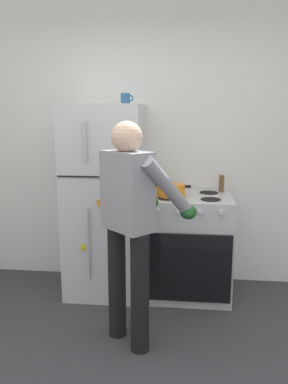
# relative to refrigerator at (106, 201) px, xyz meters

# --- Properties ---
(kitchen_wall_back) EXTENTS (6.00, 0.10, 2.70)m
(kitchen_wall_back) POSITION_rel_refrigerator_xyz_m (0.35, 0.38, 0.49)
(kitchen_wall_back) COLOR white
(kitchen_wall_back) RESTS_ON ground
(refrigerator) EXTENTS (0.68, 0.72, 1.72)m
(refrigerator) POSITION_rel_refrigerator_xyz_m (0.00, 0.00, 0.00)
(refrigerator) COLOR silver
(refrigerator) RESTS_ON ground
(stove_range) EXTENTS (0.76, 0.67, 0.93)m
(stove_range) POSITION_rel_refrigerator_xyz_m (0.75, -0.01, -0.40)
(stove_range) COLOR silver
(stove_range) RESTS_ON ground
(person_cook) EXTENTS (0.68, 0.71, 1.60)m
(person_cook) POSITION_rel_refrigerator_xyz_m (0.35, -0.83, 0.09)
(person_cook) COLOR black
(person_cook) RESTS_ON ground
(red_pot) EXTENTS (0.35, 0.25, 0.10)m
(red_pot) POSITION_rel_refrigerator_xyz_m (0.59, -0.05, 0.12)
(red_pot) COLOR orange
(red_pot) RESTS_ON stove_range
(coffee_mug) EXTENTS (0.11, 0.08, 0.10)m
(coffee_mug) POSITION_rel_refrigerator_xyz_m (0.18, 0.05, 0.91)
(coffee_mug) COLOR #2D6093
(coffee_mug) RESTS_ON refrigerator
(pepper_mill) EXTENTS (0.05, 0.05, 0.15)m
(pepper_mill) POSITION_rel_refrigerator_xyz_m (1.05, 0.20, 0.14)
(pepper_mill) COLOR brown
(pepper_mill) RESTS_ON stove_range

